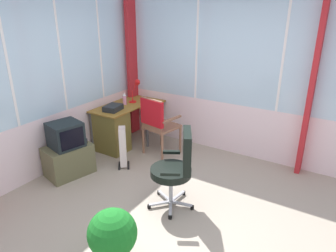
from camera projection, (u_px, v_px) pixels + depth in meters
ground at (167, 217)px, 3.73m from camera, size 5.04×5.11×0.06m
north_window_panel at (39, 86)px, 4.27m from camera, size 4.04×0.07×2.61m
east_window_panel at (236, 77)px, 4.86m from camera, size 0.07×4.11×2.61m
curtain_corner at (133, 68)px, 5.74m from camera, size 0.25×0.08×2.51m
curtain_east_far at (312, 90)px, 4.26m from camera, size 0.24×0.07×2.51m
desk at (113, 129)px, 5.26m from camera, size 1.23×0.76×0.72m
desk_lamp at (137, 87)px, 5.48m from camera, size 0.24×0.21×0.41m
tv_remote at (148, 102)px, 5.54m from camera, size 0.09×0.16×0.02m
spray_bottle at (125, 99)px, 5.38m from camera, size 0.06×0.06×0.22m
paper_tray at (113, 108)px, 5.10m from camera, size 0.33×0.27×0.09m
wooden_armchair at (156, 120)px, 4.95m from camera, size 0.57×0.56×1.00m
office_chair at (177, 165)px, 3.69m from camera, size 0.62×0.59×1.00m
tv_on_stand at (68, 152)px, 4.49m from camera, size 0.73×0.58×0.81m
space_heater at (123, 146)px, 4.73m from camera, size 0.29×0.28×0.65m
potted_plant at (113, 235)px, 2.93m from camera, size 0.48×0.48×0.58m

